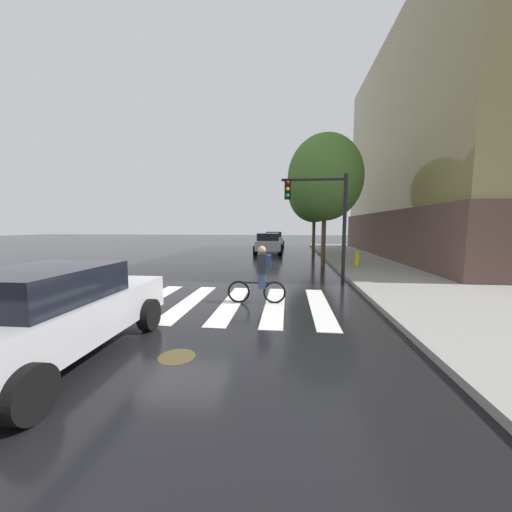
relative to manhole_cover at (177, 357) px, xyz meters
The scene contains 12 objects.
ground_plane 3.64m from the manhole_cover, 108.53° to the left, with size 120.00×120.00×0.00m, color black.
sidewalk 8.34m from the manhole_cover, 24.47° to the left, with size 6.50×50.00×0.15m, color gray.
crosswalk_stripes 3.82m from the manhole_cover, 115.23° to the left, with size 9.42×4.08×0.01m.
manhole_cover is the anchor object (origin of this frame).
sedan_near 2.22m from the manhole_cover, behind, with size 2.21×4.62×1.59m.
sedan_mid 18.74m from the manhole_cover, 89.25° to the left, with size 2.50×4.90×1.65m.
sedan_far 26.96m from the manhole_cover, 89.46° to the left, with size 2.47×4.74×1.59m.
cyclist 3.84m from the manhole_cover, 72.61° to the left, with size 1.71×0.37×1.69m.
traffic_light_near 7.90m from the manhole_cover, 64.36° to the left, with size 2.47×0.28×4.20m.
fire_hydrant 12.13m from the manhole_cover, 62.94° to the left, with size 0.33×0.22×0.78m.
street_tree_near 13.07m from the manhole_cover, 71.58° to the left, with size 4.02×4.02×7.15m.
street_tree_mid 18.93m from the manhole_cover, 77.85° to the left, with size 3.99×3.99×7.10m.
Camera 1 is at (3.06, -8.01, 2.27)m, focal length 20.03 mm.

